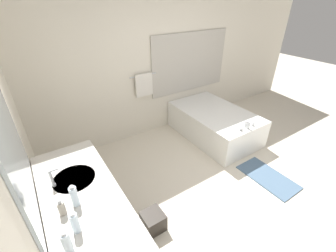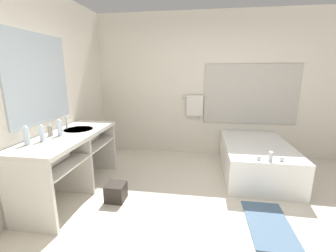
% 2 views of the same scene
% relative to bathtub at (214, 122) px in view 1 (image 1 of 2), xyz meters
% --- Properties ---
extents(ground_plane, '(16.00, 16.00, 0.00)m').
position_rel_bathtub_xyz_m(ground_plane, '(-0.73, -1.38, -0.28)').
color(ground_plane, beige).
rests_on(ground_plane, ground).
extents(wall_back_with_blinds, '(7.40, 0.13, 2.70)m').
position_rel_bathtub_xyz_m(wall_back_with_blinds, '(-0.70, 0.85, 1.06)').
color(wall_back_with_blinds, silver).
rests_on(wall_back_with_blinds, ground_plane).
extents(wall_left_with_mirror, '(0.08, 7.40, 2.70)m').
position_rel_bathtub_xyz_m(wall_left_with_mirror, '(-2.96, -1.37, 1.07)').
color(wall_left_with_mirror, silver).
rests_on(wall_left_with_mirror, ground_plane).
extents(vanity_counter, '(0.64, 1.63, 0.84)m').
position_rel_bathtub_xyz_m(vanity_counter, '(-2.60, -0.96, 0.34)').
color(vanity_counter, silver).
rests_on(vanity_counter, ground_plane).
extents(sink_faucet, '(0.09, 0.04, 0.18)m').
position_rel_bathtub_xyz_m(sink_faucet, '(-2.77, -0.75, 0.65)').
color(sink_faucet, silver).
rests_on(sink_faucet, vanity_counter).
extents(bathtub, '(1.01, 1.61, 0.63)m').
position_rel_bathtub_xyz_m(bathtub, '(0.00, 0.00, 0.00)').
color(bathtub, white).
rests_on(bathtub, ground_plane).
extents(water_bottle_1, '(0.06, 0.06, 0.21)m').
position_rel_bathtub_xyz_m(water_bottle_1, '(-2.66, -1.08, 0.66)').
color(water_bottle_1, silver).
rests_on(water_bottle_1, vanity_counter).
extents(water_bottle_2, '(0.06, 0.06, 0.22)m').
position_rel_bathtub_xyz_m(water_bottle_2, '(-2.80, -1.47, 0.66)').
color(water_bottle_2, silver).
rests_on(water_bottle_2, vanity_counter).
extents(water_bottle_3, '(0.06, 0.06, 0.20)m').
position_rel_bathtub_xyz_m(water_bottle_3, '(-2.71, -1.33, 0.65)').
color(water_bottle_3, silver).
rests_on(water_bottle_3, vanity_counter).
extents(soap_dispenser, '(0.06, 0.06, 0.16)m').
position_rel_bathtub_xyz_m(soap_dispenser, '(-2.77, -1.12, 0.63)').
color(soap_dispenser, gray).
rests_on(soap_dispenser, vanity_counter).
extents(waste_bin, '(0.24, 0.24, 0.23)m').
position_rel_bathtub_xyz_m(waste_bin, '(-1.96, -1.09, -0.17)').
color(waste_bin, '#2D2823').
rests_on(waste_bin, ground_plane).
extents(bath_mat, '(0.45, 0.83, 0.02)m').
position_rel_bathtub_xyz_m(bath_mat, '(-0.13, -1.31, -0.27)').
color(bath_mat, slate).
rests_on(bath_mat, ground_plane).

